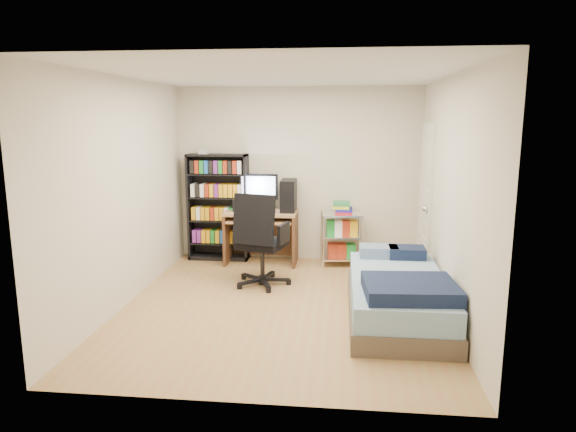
# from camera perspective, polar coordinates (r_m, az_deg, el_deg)

# --- Properties ---
(room) EXTENTS (3.58, 4.08, 2.58)m
(room) POSITION_cam_1_polar(r_m,az_deg,el_deg) (5.49, -0.65, 2.34)
(room) COLOR #A28251
(room) RESTS_ON ground
(media_shelf) EXTENTS (0.87, 0.29, 1.61)m
(media_shelf) POSITION_cam_1_polar(r_m,az_deg,el_deg) (7.55, -7.76, 1.12)
(media_shelf) COLOR black
(media_shelf) RESTS_ON room
(computer_desk) EXTENTS (1.01, 0.59, 1.28)m
(computer_desk) POSITION_cam_1_polar(r_m,az_deg,el_deg) (7.33, -2.15, 0.06)
(computer_desk) COLOR tan
(computer_desk) RESTS_ON room
(office_chair) EXTENTS (0.86, 0.86, 1.18)m
(office_chair) POSITION_cam_1_polar(r_m,az_deg,el_deg) (6.38, -3.05, -4.49)
(office_chair) COLOR black
(office_chair) RESTS_ON room
(wire_cart) EXTENTS (0.61, 0.46, 0.91)m
(wire_cart) POSITION_cam_1_polar(r_m,az_deg,el_deg) (7.26, 6.01, -0.85)
(wire_cart) COLOR white
(wire_cart) RESTS_ON room
(bed) EXTENTS (0.99, 1.99, 0.57)m
(bed) POSITION_cam_1_polar(r_m,az_deg,el_deg) (5.52, 12.12, -8.56)
(bed) COLOR brown
(bed) RESTS_ON room
(door) EXTENTS (0.12, 0.80, 2.00)m
(door) POSITION_cam_1_polar(r_m,az_deg,el_deg) (6.91, 15.06, 1.64)
(door) COLOR silver
(door) RESTS_ON room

